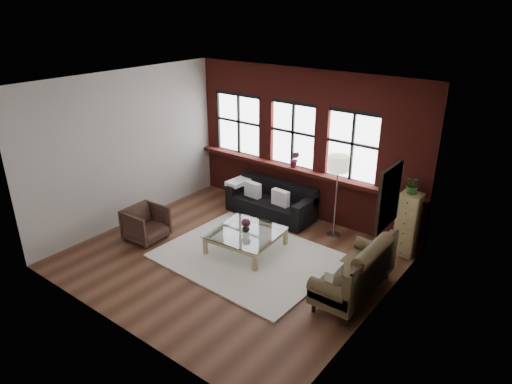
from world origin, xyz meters
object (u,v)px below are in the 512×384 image
Objects in this scene: vintage_settee at (354,269)px; drawer_chest at (408,224)px; dark_sofa at (271,201)px; vase at (246,228)px; floor_lamp at (336,194)px; coffee_table at (246,241)px; armchair at (146,224)px.

drawer_chest reaches higher than vintage_settee.
dark_sofa is 12.69× the size of vase.
dark_sofa is 1.60× the size of drawer_chest.
coffee_table is at bearing -123.73° from floor_lamp.
vase is at bearing 178.68° from vintage_settee.
vintage_settee is at bearing -52.72° from floor_lamp.
drawer_chest reaches higher than dark_sofa.
floor_lamp is at bearing 56.27° from coffee_table.
vase is at bearing -144.74° from drawer_chest.
armchair reaches higher than vase.
armchair is 2.05m from coffee_table.
vase is (-0.00, -0.00, 0.28)m from coffee_table.
dark_sofa is at bearing -31.40° from armchair.
armchair is 2.05m from vase.
vintage_settee is at bearing -96.11° from drawer_chest.
vintage_settee reaches higher than coffee_table.
dark_sofa is 1.06× the size of floor_lamp.
armchair is at bearing -140.17° from floor_lamp.
coffee_table is at bearing -67.56° from armchair.
dark_sofa is 3.21m from vintage_settee.
dark_sofa is 1.63m from vase.
armchair is at bearing -118.97° from dark_sofa.
armchair is 5.03m from drawer_chest.
armchair is 0.60× the size of drawer_chest.
vase is (1.86, 0.86, 0.14)m from armchair.
coffee_table is at bearing -70.96° from dark_sofa.
dark_sofa is at bearing 150.34° from vintage_settee.
drawer_chest is at bearing -61.39° from armchair.
armchair is 4.79× the size of vase.
dark_sofa is 1.09× the size of vintage_settee.
floor_lamp is (1.04, 1.55, 0.73)m from coffee_table.
dark_sofa is at bearing -179.40° from floor_lamp.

